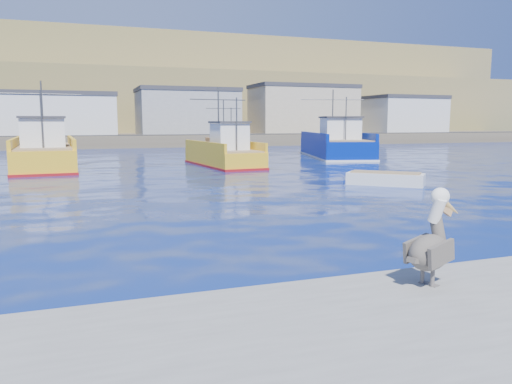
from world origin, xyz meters
TOP-DOWN VIEW (x-y plane):
  - ground at (0.00, 0.00)m, footprint 260.00×260.00m
  - dock_bollards at (0.60, -3.40)m, footprint 36.20×0.20m
  - far_shore at (0.00, 109.20)m, footprint 200.00×81.00m
  - trawler_yellow_a at (-8.66, 29.33)m, footprint 5.81×12.89m
  - trawler_yellow_b at (4.69, 26.93)m, footprint 4.71×10.22m
  - trawler_blue at (18.02, 33.14)m, footprint 8.18×14.47m
  - boat_orange at (9.26, 42.21)m, footprint 4.03×7.71m
  - skiff_mid at (9.84, 12.25)m, footprint 4.02×3.87m
  - pelican at (-0.11, -4.00)m, footprint 1.43×0.85m

SIDE VIEW (x-z plane):
  - ground at x=0.00m, z-range 0.00..0.00m
  - skiff_mid at x=9.84m, z-range -0.16..0.74m
  - dock_bollards at x=0.60m, z-range 0.50..0.80m
  - trawler_yellow_b at x=4.69m, z-range -2.20..4.14m
  - boat_orange at x=9.26m, z-range -2.00..4.00m
  - trawler_yellow_a at x=-8.66m, z-range -2.23..4.46m
  - trawler_blue at x=18.02m, z-range -2.24..4.58m
  - pelican at x=-0.11m, z-range 0.37..2.16m
  - far_shore at x=0.00m, z-range -3.02..20.98m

